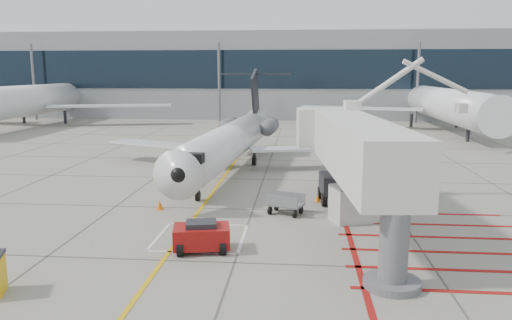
{
  "coord_description": "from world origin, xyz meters",
  "views": [
    {
      "loc": [
        2.59,
        -23.19,
        7.73
      ],
      "look_at": [
        0.0,
        6.0,
        2.5
      ],
      "focal_mm": 35.0,
      "sensor_mm": 36.0,
      "label": 1
    }
  ],
  "objects": [
    {
      "name": "cone_nose",
      "position": [
        -5.28,
        3.58,
        0.28
      ],
      "size": [
        0.4,
        0.4,
        0.55
      ],
      "primitive_type": "cone",
      "color": "orange",
      "rests_on": "ground_plane"
    },
    {
      "name": "ground_power_unit",
      "position": [
        5.51,
        2.29,
        0.96
      ],
      "size": [
        2.78,
        2.22,
        1.92
      ],
      "primitive_type": null,
      "rotation": [
        0.0,
        0.0,
        0.38
      ],
      "color": "beige",
      "rests_on": "ground_plane"
    },
    {
      "name": "ground_plane",
      "position": [
        0.0,
        0.0,
        0.0
      ],
      "size": [
        260.0,
        260.0,
        0.0
      ],
      "primitive_type": "plane",
      "color": "gray",
      "rests_on": "ground"
    },
    {
      "name": "terminal_glass_band",
      "position": [
        10.0,
        55.95,
        8.0
      ],
      "size": [
        180.0,
        0.1,
        6.0
      ],
      "primitive_type": "cube",
      "color": "black",
      "rests_on": "ground_plane"
    },
    {
      "name": "pushback_tug",
      "position": [
        -1.6,
        -2.74,
        0.7
      ],
      "size": [
        2.65,
        1.93,
        1.41
      ],
      "primitive_type": null,
      "rotation": [
        0.0,
        0.0,
        0.19
      ],
      "color": "#99100E",
      "rests_on": "ground_plane"
    },
    {
      "name": "jet_bridge",
      "position": [
        5.45,
        0.35,
        3.61
      ],
      "size": [
        10.14,
        18.73,
        7.21
      ],
      "primitive_type": null,
      "rotation": [
        0.0,
        0.0,
        0.09
      ],
      "color": "silver",
      "rests_on": "ground_plane"
    },
    {
      "name": "cone_side",
      "position": [
        3.7,
        5.98,
        0.24
      ],
      "size": [
        0.34,
        0.34,
        0.47
      ],
      "primitive_type": "cone",
      "color": "orange",
      "rests_on": "ground_plane"
    },
    {
      "name": "bg_aircraft_b",
      "position": [
        -35.52,
        46.0,
        6.45
      ],
      "size": [
        38.7,
        43.0,
        12.9
      ],
      "primitive_type": null,
      "color": "silver",
      "rests_on": "ground_plane"
    },
    {
      "name": "bg_aircraft_c",
      "position": [
        21.19,
        46.0,
        6.19
      ],
      "size": [
        37.12,
        41.24,
        12.37
      ],
      "primitive_type": null,
      "color": "silver",
      "rests_on": "ground_plane"
    },
    {
      "name": "terminal_building",
      "position": [
        10.0,
        70.0,
        7.0
      ],
      "size": [
        180.0,
        28.0,
        14.0
      ],
      "primitive_type": "cube",
      "color": "gray",
      "rests_on": "ground_plane"
    },
    {
      "name": "regional_jet",
      "position": [
        -2.98,
        12.55,
        3.87
      ],
      "size": [
        25.59,
        31.22,
        7.74
      ],
      "primitive_type": null,
      "rotation": [
        0.0,
        0.0,
        -0.08
      ],
      "color": "silver",
      "rests_on": "ground_plane"
    },
    {
      "name": "baggage_cart",
      "position": [
        1.86,
        3.27,
        0.59
      ],
      "size": [
        2.18,
        1.79,
        1.18
      ],
      "primitive_type": null,
      "rotation": [
        0.0,
        0.0,
        -0.38
      ],
      "color": "slate",
      "rests_on": "ground_plane"
    }
  ]
}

